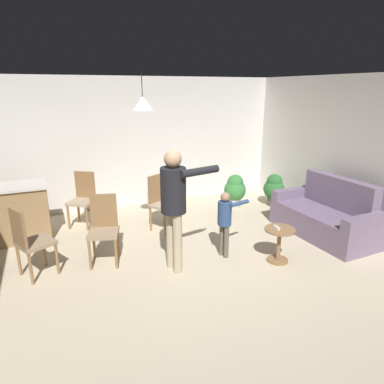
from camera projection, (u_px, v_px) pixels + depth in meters
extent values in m
plane|color=beige|center=(197.00, 270.00, 4.82)|extent=(7.68, 7.68, 0.00)
cube|color=silver|center=(136.00, 143.00, 7.24)|extent=(6.40, 0.10, 2.70)
cube|color=silver|center=(375.00, 159.00, 5.63)|extent=(0.10, 6.40, 2.70)
cube|color=slate|center=(322.00, 223.00, 5.91)|extent=(0.90, 1.47, 0.45)
cube|color=slate|center=(340.00, 193.00, 5.90)|extent=(0.25, 1.45, 0.55)
cube|color=slate|center=(363.00, 236.00, 5.19)|extent=(0.86, 0.21, 0.63)
cube|color=slate|center=(291.00, 204.00, 6.59)|extent=(0.86, 0.21, 0.63)
cylinder|color=olive|center=(374.00, 248.00, 5.41)|extent=(0.05, 0.05, 0.06)
cylinder|color=olive|center=(303.00, 216.00, 6.79)|extent=(0.05, 0.05, 0.06)
cylinder|color=olive|center=(345.00, 257.00, 5.15)|extent=(0.05, 0.05, 0.06)
cylinder|color=olive|center=(277.00, 221.00, 6.53)|extent=(0.05, 0.05, 0.06)
cube|color=#99754C|center=(10.00, 215.00, 5.64)|extent=(1.20, 0.60, 0.91)
cube|color=beige|center=(5.00, 187.00, 5.50)|extent=(1.26, 0.66, 0.04)
cylinder|color=olive|center=(280.00, 230.00, 4.93)|extent=(0.44, 0.44, 0.03)
cylinder|color=olive|center=(279.00, 246.00, 5.01)|extent=(0.06, 0.06, 0.49)
cylinder|color=olive|center=(277.00, 260.00, 5.08)|extent=(0.31, 0.31, 0.03)
cylinder|color=tan|center=(171.00, 239.00, 4.80)|extent=(0.13, 0.13, 0.86)
cylinder|color=tan|center=(178.00, 243.00, 4.66)|extent=(0.13, 0.13, 0.86)
cylinder|color=black|center=(173.00, 190.00, 4.51)|extent=(0.34, 0.34, 0.61)
sphere|color=tan|center=(173.00, 159.00, 4.39)|extent=(0.23, 0.23, 0.23)
cylinder|color=black|center=(166.00, 189.00, 4.68)|extent=(0.10, 0.10, 0.58)
cylinder|color=black|center=(200.00, 171.00, 4.44)|extent=(0.58, 0.22, 0.10)
cube|color=white|center=(219.00, 168.00, 4.62)|extent=(0.13, 0.06, 0.04)
cylinder|color=#60564C|center=(222.00, 239.00, 5.21)|extent=(0.07, 0.07, 0.51)
cylinder|color=#60564C|center=(226.00, 242.00, 5.12)|extent=(0.07, 0.07, 0.51)
cylinder|color=navy|center=(225.00, 213.00, 5.04)|extent=(0.20, 0.20, 0.36)
sphere|color=#9E7556|center=(225.00, 197.00, 4.96)|extent=(0.14, 0.14, 0.14)
cylinder|color=navy|center=(220.00, 212.00, 5.13)|extent=(0.06, 0.06, 0.34)
cylinder|color=navy|center=(239.00, 203.00, 5.00)|extent=(0.35, 0.13, 0.06)
cube|color=white|center=(249.00, 201.00, 5.11)|extent=(0.13, 0.06, 0.04)
cylinder|color=olive|center=(118.00, 243.00, 5.16)|extent=(0.04, 0.04, 0.45)
cylinder|color=olive|center=(94.00, 244.00, 5.12)|extent=(0.04, 0.04, 0.45)
cylinder|color=olive|center=(116.00, 254.00, 4.81)|extent=(0.04, 0.04, 0.45)
cylinder|color=olive|center=(90.00, 255.00, 4.77)|extent=(0.04, 0.04, 0.45)
cube|color=#997F60|center=(103.00, 233.00, 4.89)|extent=(0.52, 0.52, 0.05)
cube|color=olive|center=(104.00, 210.00, 4.99)|extent=(0.37, 0.15, 0.50)
cylinder|color=olive|center=(19.00, 260.00, 4.64)|extent=(0.04, 0.04, 0.45)
cylinder|color=olive|center=(31.00, 269.00, 4.41)|extent=(0.04, 0.04, 0.45)
cylinder|color=olive|center=(45.00, 251.00, 4.90)|extent=(0.04, 0.04, 0.45)
cylinder|color=olive|center=(57.00, 259.00, 4.67)|extent=(0.04, 0.04, 0.45)
cube|color=#997F60|center=(36.00, 243.00, 4.58)|extent=(0.56, 0.56, 0.05)
cube|color=olive|center=(18.00, 228.00, 4.36)|extent=(0.20, 0.36, 0.50)
cylinder|color=olive|center=(164.00, 213.00, 6.37)|extent=(0.04, 0.04, 0.45)
cylinder|color=olive|center=(151.00, 219.00, 6.10)|extent=(0.04, 0.04, 0.45)
cylinder|color=olive|center=(179.00, 218.00, 6.16)|extent=(0.04, 0.04, 0.45)
cylinder|color=olive|center=(165.00, 224.00, 5.89)|extent=(0.04, 0.04, 0.45)
cube|color=tan|center=(164.00, 205.00, 6.05)|extent=(0.57, 0.57, 0.05)
cube|color=olive|center=(156.00, 188.00, 6.09)|extent=(0.35, 0.22, 0.50)
cylinder|color=olive|center=(96.00, 212.00, 6.44)|extent=(0.04, 0.04, 0.45)
cylinder|color=olive|center=(79.00, 211.00, 6.50)|extent=(0.04, 0.04, 0.45)
cylinder|color=olive|center=(87.00, 219.00, 6.10)|extent=(0.04, 0.04, 0.45)
cylinder|color=olive|center=(69.00, 217.00, 6.17)|extent=(0.04, 0.04, 0.45)
cube|color=tan|center=(81.00, 202.00, 6.23)|extent=(0.58, 0.58, 0.05)
cube|color=olive|center=(85.00, 185.00, 6.33)|extent=(0.33, 0.25, 0.50)
cylinder|color=#B7B2AD|center=(234.00, 202.00, 7.37)|extent=(0.27, 0.27, 0.21)
sphere|color=#387F3D|center=(235.00, 190.00, 7.29)|extent=(0.47, 0.47, 0.47)
sphere|color=#387F3D|center=(235.00, 183.00, 7.25)|extent=(0.35, 0.35, 0.35)
cylinder|color=#4C4742|center=(273.00, 200.00, 7.48)|extent=(0.27, 0.27, 0.21)
sphere|color=#2D6B33|center=(274.00, 189.00, 7.41)|extent=(0.46, 0.46, 0.46)
sphere|color=#2D6B33|center=(274.00, 182.00, 7.36)|extent=(0.34, 0.34, 0.34)
cube|color=white|center=(277.00, 227.00, 4.92)|extent=(0.05, 0.13, 0.04)
cone|color=silver|center=(143.00, 103.00, 5.00)|extent=(0.32, 0.32, 0.20)
cylinder|color=black|center=(142.00, 84.00, 4.93)|extent=(0.01, 0.01, 0.36)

